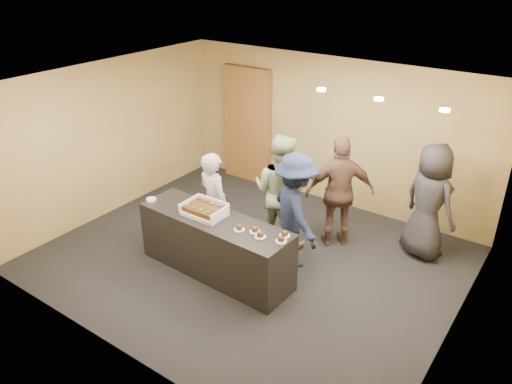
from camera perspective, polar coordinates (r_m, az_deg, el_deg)
room at (r=7.16m, az=-0.68°, el=1.46°), size 6.04×6.00×2.70m
serving_counter at (r=7.31m, az=-4.64°, el=-6.11°), size 2.43×0.79×0.90m
storage_cabinet at (r=10.04m, az=-0.99°, el=7.64°), size 1.05×0.15×2.32m
cake_box at (r=7.19m, az=-5.84°, el=-2.23°), size 0.61×0.42×0.18m
sheet_cake at (r=7.15m, az=-5.98°, el=-1.92°), size 0.52×0.36×0.11m
plate_stack at (r=7.70m, az=-11.89°, el=-0.86°), size 0.15×0.15×0.04m
slice_a at (r=6.77m, az=-1.92°, el=-4.17°), size 0.15×0.15×0.07m
slice_b at (r=6.72m, az=-0.13°, el=-4.40°), size 0.15×0.15×0.07m
slice_c at (r=6.61m, az=0.49°, el=-5.00°), size 0.15×0.15×0.07m
slice_d at (r=6.64m, az=3.29°, el=-4.86°), size 0.15×0.15×0.07m
slice_e at (r=6.52m, az=2.88°, el=-5.49°), size 0.15×0.15×0.07m
person_server_grey at (r=7.64m, az=-4.82°, el=-1.34°), size 0.69×0.54×1.66m
person_sage_man at (r=7.82m, az=2.75°, el=0.16°), size 0.97×0.79×1.84m
person_navy_man at (r=7.30m, az=4.51°, el=-2.17°), size 1.32×1.19×1.78m
person_brown_extra at (r=7.88m, az=9.56°, el=-0.04°), size 1.12×1.01×1.83m
person_dark_suit at (r=7.93m, az=19.18°, el=-1.02°), size 1.06×0.91×1.83m
ceiling_spotlights at (r=6.41m, az=13.86°, el=10.27°), size 1.72×0.12×0.03m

